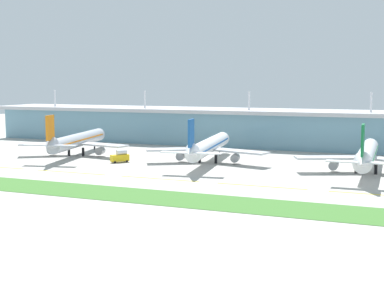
{
  "coord_description": "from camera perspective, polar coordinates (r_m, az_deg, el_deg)",
  "views": [
    {
      "loc": [
        71.22,
        -158.92,
        31.34
      ],
      "look_at": [
        -7.39,
        38.14,
        7.0
      ],
      "focal_mm": 50.67,
      "sensor_mm": 36.0,
      "label": 1
    }
  ],
  "objects": [
    {
      "name": "terminal_building",
      "position": [
        268.93,
        6.32,
        1.77
      ],
      "size": [
        288.0,
        34.0,
        26.9
      ],
      "color": "#6693A8",
      "rests_on": "ground"
    },
    {
      "name": "airliner_far",
      "position": [
        195.88,
        17.91,
        -1.08
      ],
      "size": [
        48.79,
        62.31,
        18.9
      ],
      "color": "silver",
      "rests_on": "ground"
    },
    {
      "name": "taxiway_stripe_east",
      "position": [
        160.43,
        19.17,
        -5.08
      ],
      "size": [
        28.0,
        0.7,
        0.04
      ],
      "primitive_type": "cube",
      "color": "yellow",
      "rests_on": "ground"
    },
    {
      "name": "grass_verge",
      "position": [
        152.58,
        -6.62,
        -5.33
      ],
      "size": [
        300.0,
        18.0,
        0.1
      ],
      "primitive_type": "cube",
      "color": "#3D702D",
      "rests_on": "ground"
    },
    {
      "name": "taxiway_stripe_centre",
      "position": [
        176.66,
        -3.48,
        -3.68
      ],
      "size": [
        28.0,
        0.7,
        0.04
      ],
      "primitive_type": "cube",
      "color": "yellow",
      "rests_on": "ground"
    },
    {
      "name": "airliner_middle",
      "position": [
        211.12,
        1.77,
        -0.23
      ],
      "size": [
        48.35,
        65.78,
        18.9
      ],
      "color": "white",
      "rests_on": "ground"
    },
    {
      "name": "airliner_near",
      "position": [
        236.57,
        -12.0,
        0.36
      ],
      "size": [
        47.8,
        61.61,
        18.9
      ],
      "color": "#ADB2BC",
      "rests_on": "ground"
    },
    {
      "name": "fuel_truck",
      "position": [
        213.97,
        -7.57,
        -1.32
      ],
      "size": [
        6.43,
        7.3,
        4.95
      ],
      "color": "gold",
      "rests_on": "ground"
    },
    {
      "name": "taxiway_stripe_mid_west",
      "position": [
        193.42,
        -12.64,
        -2.93
      ],
      "size": [
        28.0,
        0.7,
        0.04
      ],
      "primitive_type": "cube",
      "color": "yellow",
      "rests_on": "ground"
    },
    {
      "name": "taxiway_stripe_mid_east",
      "position": [
        165.28,
        7.28,
        -4.43
      ],
      "size": [
        28.0,
        0.7,
        0.04
      ],
      "primitive_type": "cube",
      "color": "yellow",
      "rests_on": "ground"
    },
    {
      "name": "ground_plane",
      "position": [
        176.95,
        -2.36,
        -3.66
      ],
      "size": [
        600.0,
        600.0,
        0.0
      ],
      "primitive_type": "plane",
      "color": "#A8A59E"
    }
  ]
}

